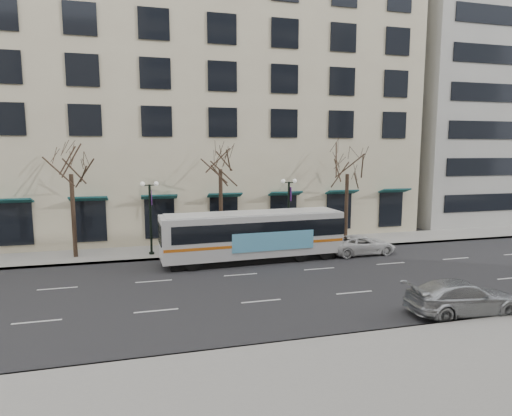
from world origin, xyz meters
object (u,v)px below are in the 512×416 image
object	(u,v)px
lamp_post_right	(289,209)
white_pickup	(362,245)
tree_far_right	(348,162)
tree_far_mid	(220,156)
lamp_post_left	(151,214)
city_bus	(254,234)
silver_car	(462,297)
tree_far_left	(70,160)

from	to	relation	value
lamp_post_right	white_pickup	xyz separation A→B (m)	(4.43, -3.05, -2.28)
tree_far_right	lamp_post_right	world-z (taller)	tree_far_right
tree_far_mid	lamp_post_right	size ratio (longest dim) A/B	1.64
lamp_post_left	city_bus	size ratio (longest dim) A/B	0.43
tree_far_mid	white_pickup	bearing A→B (deg)	-21.12
tree_far_right	silver_car	size ratio (longest dim) A/B	1.56
white_pickup	tree_far_mid	bearing A→B (deg)	67.22
tree_far_mid	tree_far_right	world-z (taller)	tree_far_mid
lamp_post_left	city_bus	world-z (taller)	lamp_post_left
lamp_post_left	tree_far_mid	bearing A→B (deg)	6.85
tree_far_right	lamp_post_left	distance (m)	15.40
tree_far_mid	lamp_post_right	xyz separation A→B (m)	(5.01, -0.60, -3.96)
tree_far_right	silver_car	xyz separation A→B (m)	(-1.65, -14.89, -5.67)
tree_far_mid	lamp_post_left	bearing A→B (deg)	-173.15
tree_far_left	silver_car	size ratio (longest dim) A/B	1.61
city_bus	white_pickup	xyz separation A→B (m)	(7.86, -0.07, -1.12)
tree_far_left	tree_far_right	bearing A→B (deg)	0.00
tree_far_left	city_bus	size ratio (longest dim) A/B	0.69
tree_far_right	city_bus	xyz separation A→B (m)	(-8.42, -3.58, -4.64)
tree_far_right	tree_far_mid	bearing A→B (deg)	180.00
silver_car	white_pickup	world-z (taller)	silver_car
lamp_post_left	white_pickup	bearing A→B (deg)	-11.92
tree_far_mid	silver_car	world-z (taller)	tree_far_mid
tree_far_left	lamp_post_left	size ratio (longest dim) A/B	1.60
lamp_post_right	white_pickup	bearing A→B (deg)	-34.52
tree_far_right	lamp_post_left	size ratio (longest dim) A/B	1.55
tree_far_left	white_pickup	world-z (taller)	tree_far_left
tree_far_left	lamp_post_left	distance (m)	6.29
tree_far_right	lamp_post_left	xyz separation A→B (m)	(-14.99, -0.60, -3.48)
tree_far_right	city_bus	world-z (taller)	tree_far_right
tree_far_left	city_bus	xyz separation A→B (m)	(11.58, -3.58, -4.91)
silver_car	white_pickup	bearing A→B (deg)	-2.43
lamp_post_left	silver_car	bearing A→B (deg)	-46.95
lamp_post_right	silver_car	world-z (taller)	lamp_post_right
tree_far_left	tree_far_mid	distance (m)	10.00
tree_far_right	silver_car	bearing A→B (deg)	-96.31
tree_far_right	white_pickup	xyz separation A→B (m)	(-0.56, -3.65, -5.75)
tree_far_left	city_bus	distance (m)	13.07
tree_far_mid	silver_car	size ratio (longest dim) A/B	1.65
tree_far_left	tree_far_mid	xyz separation A→B (m)	(10.00, 0.00, 0.21)
tree_far_mid	city_bus	size ratio (longest dim) A/B	0.70
tree_far_left	lamp_post_right	bearing A→B (deg)	-2.29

